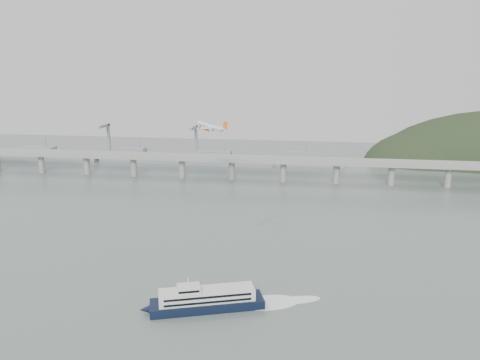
# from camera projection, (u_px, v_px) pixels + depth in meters

# --- Properties ---
(ground) EXTENTS (900.00, 900.00, 0.00)m
(ground) POSITION_uv_depth(u_px,v_px,m) (225.00, 266.00, 260.63)
(ground) COLOR slate
(ground) RESTS_ON ground
(bridge) EXTENTS (800.00, 22.00, 23.90)m
(bridge) POSITION_uv_depth(u_px,v_px,m) (261.00, 163.00, 448.55)
(bridge) COLOR gray
(bridge) RESTS_ON ground
(distant_fleet) EXTENTS (453.00, 60.90, 40.00)m
(distant_fleet) POSITION_uv_depth(u_px,v_px,m) (134.00, 157.00, 536.16)
(distant_fleet) COLOR gray
(distant_fleet) RESTS_ON ground
(ferry) EXTENTS (82.72, 35.51, 16.14)m
(ferry) POSITION_uv_depth(u_px,v_px,m) (207.00, 299.00, 214.41)
(ferry) COLOR black
(ferry) RESTS_ON ground
(airliner) EXTENTS (29.31, 27.52, 8.86)m
(airliner) POSITION_uv_depth(u_px,v_px,m) (211.00, 127.00, 352.49)
(airliner) COLOR silver
(airliner) RESTS_ON ground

